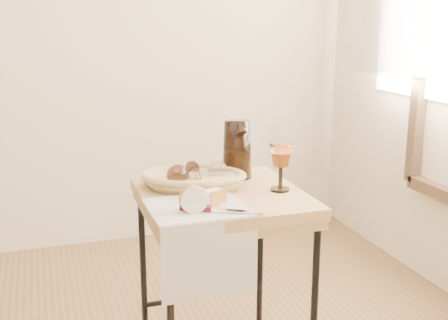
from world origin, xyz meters
name	(u,v)px	position (x,y,z in m)	size (l,w,h in m)	color
wall_back	(28,3)	(0.00, 1.80, 1.35)	(3.60, 0.00, 2.70)	beige
side_table	(222,285)	(0.59, 0.39, 0.35)	(0.55, 0.55, 0.70)	brown
tea_towel	(197,207)	(0.46, 0.26, 0.70)	(0.30, 0.27, 0.01)	white
bread_basket	(193,180)	(0.51, 0.48, 0.72)	(0.33, 0.23, 0.05)	olive
goblet_lying_a	(184,173)	(0.48, 0.50, 0.75)	(0.13, 0.08, 0.08)	brown
goblet_lying_b	(208,174)	(0.56, 0.46, 0.75)	(0.12, 0.08, 0.08)	white
pitcher	(237,149)	(0.70, 0.55, 0.80)	(0.15, 0.23, 0.26)	black
wine_goblet	(281,167)	(0.79, 0.35, 0.78)	(0.08, 0.08, 0.17)	white
apple_half	(193,198)	(0.44, 0.22, 0.74)	(0.09, 0.05, 0.08)	#B22921
apple_wedge	(212,197)	(0.52, 0.27, 0.72)	(0.07, 0.04, 0.05)	white
table_knife	(218,209)	(0.51, 0.19, 0.71)	(0.25, 0.03, 0.02)	silver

